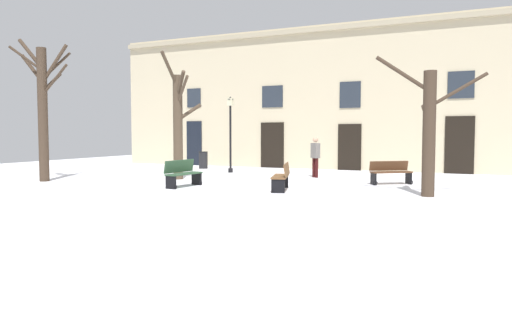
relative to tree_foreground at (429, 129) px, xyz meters
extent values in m
plane|color=white|center=(-6.27, -0.10, -1.99)|extent=(36.95, 36.95, 0.00)
cube|color=beige|center=(-6.27, 8.81, 1.68)|extent=(23.10, 0.40, 7.35)
cube|color=tan|center=(-6.27, 8.56, 5.11)|extent=(23.10, 0.30, 0.24)
cube|color=black|center=(-13.28, 8.59, -0.72)|extent=(0.98, 0.08, 2.54)
cube|color=#262D38|center=(-13.28, 8.59, 1.89)|extent=(0.88, 0.06, 1.08)
cube|color=black|center=(-8.40, 8.59, -0.78)|extent=(1.31, 0.08, 2.43)
cube|color=#262D38|center=(-8.40, 8.59, 1.81)|extent=(1.18, 0.06, 1.15)
cube|color=black|center=(-4.24, 8.59, -0.84)|extent=(1.16, 0.08, 2.31)
cube|color=#262D38|center=(-4.24, 8.59, 1.77)|extent=(1.05, 0.06, 1.30)
cube|color=black|center=(0.80, 8.59, -0.68)|extent=(1.25, 0.08, 2.63)
cube|color=#262D38|center=(0.80, 8.59, 2.05)|extent=(1.12, 0.06, 1.22)
cylinder|color=#423326|center=(0.02, -0.04, -0.16)|extent=(0.37, 0.37, 3.67)
cylinder|color=#423326|center=(0.77, 0.20, 1.11)|extent=(1.59, 0.61, 1.02)
cylinder|color=#423326|center=(-0.06, 0.55, 0.47)|extent=(0.29, 1.26, 0.79)
cylinder|color=#423326|center=(-0.75, -0.02, 1.62)|extent=(1.61, 0.17, 1.18)
cylinder|color=#423326|center=(-0.12, 0.47, 0.41)|extent=(0.37, 1.09, 0.70)
cylinder|color=#423326|center=(-13.83, -1.50, 0.56)|extent=(0.36, 0.36, 5.11)
cylinder|color=#423326|center=(-14.24, -1.87, 2.69)|extent=(0.91, 0.85, 0.91)
cylinder|color=#423326|center=(-13.25, -1.45, 1.87)|extent=(1.25, 0.20, 1.19)
cylinder|color=#423326|center=(-14.15, -0.76, 1.87)|extent=(0.79, 1.60, 1.01)
cylinder|color=#423326|center=(-14.37, -1.47, 2.37)|extent=(1.19, 0.20, 1.15)
cylinder|color=#423326|center=(-14.47, -1.44, 2.94)|extent=(1.39, 0.27, 1.27)
cylinder|color=#423326|center=(-13.55, -1.07, 2.46)|extent=(0.70, 0.97, 1.16)
cylinder|color=#423326|center=(-13.49, -1.21, 2.52)|extent=(0.85, 0.76, 1.57)
cylinder|color=#4C3D2D|center=(-9.56, 1.30, 0.09)|extent=(0.38, 0.38, 4.17)
cylinder|color=#4C3D2D|center=(-9.12, 0.98, 1.54)|extent=(1.00, 0.78, 1.07)
cylinder|color=#4C3D2D|center=(-9.26, 1.06, 1.78)|extent=(0.78, 0.66, 1.03)
cylinder|color=#4C3D2D|center=(-9.15, 1.52, 0.70)|extent=(0.94, 0.60, 0.73)
cylinder|color=#4C3D2D|center=(-9.61, 0.85, 2.35)|extent=(0.25, 1.02, 1.37)
cylinder|color=#4C3D2D|center=(-9.90, 1.96, 1.26)|extent=(0.82, 1.44, 0.97)
cylinder|color=black|center=(-9.07, 4.97, -0.42)|extent=(0.10, 0.10, 3.14)
cylinder|color=black|center=(-9.07, 4.97, -1.89)|extent=(0.22, 0.22, 0.20)
cube|color=beige|center=(-9.07, 4.97, 1.33)|extent=(0.24, 0.24, 0.36)
cone|color=black|center=(-9.07, 4.97, 1.51)|extent=(0.30, 0.30, 0.14)
cylinder|color=black|center=(-11.51, 6.59, -1.56)|extent=(0.46, 0.46, 0.86)
torus|color=black|center=(-11.51, 6.59, -1.12)|extent=(0.49, 0.49, 0.04)
cube|color=#51331E|center=(-1.42, 2.80, -1.54)|extent=(1.48, 1.22, 0.05)
cube|color=#51331E|center=(-1.53, 2.96, -1.33)|extent=(1.29, 0.96, 0.35)
cube|color=black|center=(-1.98, 2.40, -1.77)|extent=(0.27, 0.35, 0.45)
torus|color=black|center=(-1.88, 2.27, -1.91)|extent=(0.16, 0.12, 0.17)
cube|color=black|center=(-0.85, 3.20, -1.77)|extent=(0.27, 0.35, 0.45)
torus|color=black|center=(-0.76, 3.07, -1.91)|extent=(0.16, 0.12, 0.17)
cube|color=#2D4C33|center=(-7.86, -0.90, -1.54)|extent=(0.63, 1.56, 0.05)
cube|color=#2D4C33|center=(-8.07, -0.88, -1.28)|extent=(0.27, 1.52, 0.43)
cube|color=black|center=(-7.93, -1.60, -1.76)|extent=(0.42, 0.10, 0.46)
torus|color=black|center=(-7.75, -1.62, -1.91)|extent=(0.05, 0.17, 0.17)
cube|color=black|center=(-7.78, -0.21, -1.76)|extent=(0.42, 0.10, 0.46)
torus|color=black|center=(-7.60, -0.23, -1.91)|extent=(0.05, 0.17, 0.17)
cube|color=brown|center=(-4.48, -0.43, -1.54)|extent=(0.87, 1.63, 0.05)
cube|color=brown|center=(-4.28, -0.38, -1.30)|extent=(0.52, 1.53, 0.39)
cube|color=black|center=(-4.68, 0.26, -1.77)|extent=(0.42, 0.17, 0.45)
torus|color=black|center=(-4.85, 0.21, -1.91)|extent=(0.07, 0.17, 0.17)
cube|color=black|center=(-4.29, -1.13, -1.77)|extent=(0.42, 0.17, 0.45)
torus|color=black|center=(-4.46, -1.18, -1.91)|extent=(0.07, 0.17, 0.17)
cylinder|color=#350F0F|center=(-4.62, 4.17, -1.59)|extent=(0.14, 0.14, 0.82)
cylinder|color=#350F0F|center=(-4.77, 4.28, -1.59)|extent=(0.14, 0.14, 0.82)
cube|color=slate|center=(-4.70, 4.23, -0.86)|extent=(0.44, 0.40, 0.63)
sphere|color=tan|center=(-4.70, 4.23, -0.41)|extent=(0.22, 0.22, 0.22)
camera|label=1|loc=(0.90, -14.46, -0.13)|focal=32.51mm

